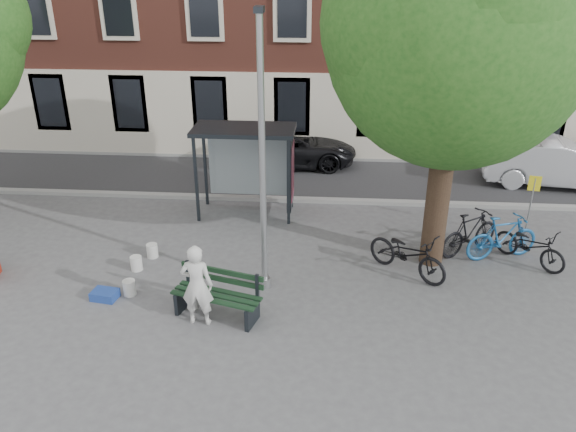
% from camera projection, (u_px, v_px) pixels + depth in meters
% --- Properties ---
extents(ground, '(90.00, 90.00, 0.00)m').
position_uv_depth(ground, '(265.00, 287.00, 12.98)').
color(ground, '#4C4C4F').
rests_on(ground, ground).
extents(road, '(40.00, 4.00, 0.01)m').
position_uv_depth(road, '(288.00, 178.00, 19.30)').
color(road, '#28282B').
rests_on(road, ground).
extents(curb_near, '(40.00, 0.25, 0.12)m').
position_uv_depth(curb_near, '(283.00, 199.00, 17.47)').
color(curb_near, gray).
rests_on(curb_near, ground).
extents(curb_far, '(40.00, 0.25, 0.12)m').
position_uv_depth(curb_far, '(292.00, 157.00, 21.08)').
color(curb_far, gray).
rests_on(curb_far, ground).
extents(lamppost, '(0.28, 0.35, 6.11)m').
position_uv_depth(lamppost, '(263.00, 174.00, 11.80)').
color(lamppost, '#9EA0A3').
rests_on(lamppost, ground).
extents(tree_right, '(5.76, 5.60, 8.20)m').
position_uv_depth(tree_right, '(461.00, 27.00, 11.58)').
color(tree_right, black).
rests_on(tree_right, ground).
extents(bus_shelter, '(2.85, 1.45, 2.62)m').
position_uv_depth(bus_shelter, '(259.00, 151.00, 15.92)').
color(bus_shelter, '#1E2328').
rests_on(bus_shelter, ground).
extents(painter, '(0.66, 0.44, 1.80)m').
position_uv_depth(painter, '(197.00, 285.00, 11.34)').
color(painter, silver).
rests_on(painter, ground).
extents(bench, '(2.00, 1.12, 0.98)m').
position_uv_depth(bench, '(218.00, 296.00, 11.79)').
color(bench, '#1E2328').
rests_on(bench, ground).
extents(bike_a, '(2.09, 1.94, 1.11)m').
position_uv_depth(bike_a, '(407.00, 253.00, 13.27)').
color(bike_a, black).
rests_on(bike_a, ground).
extents(bike_b, '(2.02, 1.14, 1.17)m').
position_uv_depth(bike_b, '(502.00, 237.00, 13.96)').
color(bike_b, '#1A5693').
rests_on(bike_b, ground).
extents(bike_c, '(1.74, 1.81, 0.98)m').
position_uv_depth(bike_c, '(530.00, 245.00, 13.77)').
color(bike_c, black).
rests_on(bike_c, ground).
extents(bike_d, '(1.87, 1.55, 1.15)m').
position_uv_depth(bike_d, '(470.00, 232.00, 14.23)').
color(bike_d, black).
rests_on(bike_d, ground).
extents(car_dark, '(4.96, 2.59, 1.33)m').
position_uv_depth(car_dark, '(290.00, 147.00, 20.29)').
color(car_dark, black).
rests_on(car_dark, ground).
extents(car_silver, '(4.86, 2.18, 1.55)m').
position_uv_depth(car_silver, '(556.00, 163.00, 18.41)').
color(car_silver, '#B9BAC1').
rests_on(car_silver, ground).
extents(blue_crate, '(0.60, 0.48, 0.20)m').
position_uv_depth(blue_crate, '(105.00, 295.00, 12.48)').
color(blue_crate, navy).
rests_on(blue_crate, ground).
extents(bucket_a, '(0.31, 0.31, 0.36)m').
position_uv_depth(bucket_a, '(129.00, 288.00, 12.60)').
color(bucket_a, silver).
rests_on(bucket_a, ground).
extents(bucket_b, '(0.30, 0.30, 0.36)m').
position_uv_depth(bucket_b, '(152.00, 251.00, 14.18)').
color(bucket_b, silver).
rests_on(bucket_b, ground).
extents(bucket_c, '(0.37, 0.37, 0.36)m').
position_uv_depth(bucket_c, '(136.00, 263.00, 13.60)').
color(bucket_c, silver).
rests_on(bucket_c, ground).
extents(notice_sign, '(0.31, 0.09, 1.79)m').
position_uv_depth(notice_sign, '(532.00, 195.00, 14.68)').
color(notice_sign, '#9EA0A3').
rests_on(notice_sign, ground).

